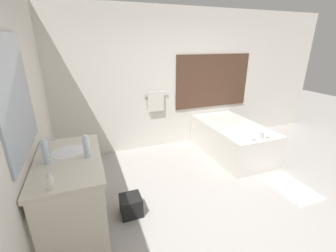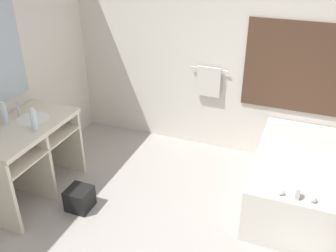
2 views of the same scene
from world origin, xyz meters
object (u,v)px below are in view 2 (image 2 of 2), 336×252
at_px(water_bottle_1, 34,120).
at_px(water_bottle_2, 4,113).
at_px(waste_bin, 80,198).
at_px(bathtub, 298,178).

height_order(water_bottle_1, water_bottle_2, water_bottle_2).
bearing_deg(water_bottle_2, water_bottle_1, -0.45).
bearing_deg(waste_bin, bathtub, 24.07).
bearing_deg(bathtub, water_bottle_1, -159.41).
height_order(bathtub, water_bottle_2, water_bottle_2).
bearing_deg(bathtub, waste_bin, -155.93).
distance_m(water_bottle_2, waste_bin, 1.22).
height_order(water_bottle_1, waste_bin, water_bottle_1).
distance_m(bathtub, water_bottle_1, 2.90).
bearing_deg(water_bottle_2, waste_bin, 0.06).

